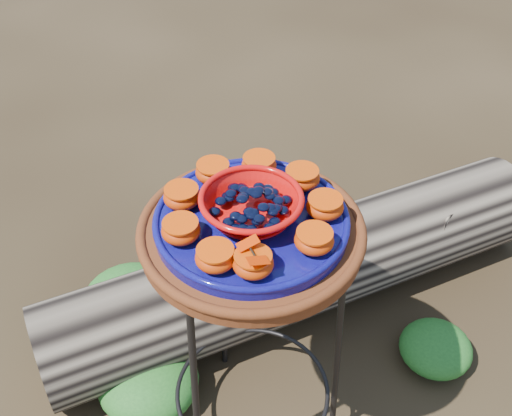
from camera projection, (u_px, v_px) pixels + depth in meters
name	position (u px, v px, depth m)	size (l,w,h in m)	color
plant_stand	(252.00, 344.00, 1.56)	(0.44, 0.44, 0.70)	black
terracotta_saucer	(251.00, 234.00, 1.32)	(0.46, 0.46, 0.04)	brown
cobalt_plate	(251.00, 223.00, 1.30)	(0.39, 0.39, 0.03)	#070041
red_bowl	(251.00, 208.00, 1.27)	(0.20, 0.20, 0.05)	red
glass_gems	(251.00, 192.00, 1.24)	(0.15, 0.15, 0.03)	black
orange_half_0	(253.00, 263.00, 1.16)	(0.08, 0.08, 0.04)	#A63100
orange_half_1	(314.00, 240.00, 1.21)	(0.08, 0.08, 0.04)	#A63100
orange_half_2	(325.00, 207.00, 1.28)	(0.08, 0.08, 0.04)	#A63100
orange_half_3	(302.00, 178.00, 1.35)	(0.08, 0.08, 0.04)	#A63100
orange_half_4	(259.00, 165.00, 1.39)	(0.08, 0.08, 0.04)	#A63100
orange_half_5	(213.00, 172.00, 1.37)	(0.08, 0.08, 0.04)	#A63100
orange_half_6	(182.00, 197.00, 1.31)	(0.08, 0.08, 0.04)	#A63100
orange_half_7	(181.00, 230.00, 1.23)	(0.08, 0.08, 0.04)	#A63100
orange_half_8	(215.00, 257.00, 1.18)	(0.08, 0.08, 0.04)	#A63100
butterfly	(253.00, 252.00, 1.14)	(0.09, 0.05, 0.02)	red
driftwood_log	(300.00, 269.00, 2.02)	(1.62, 0.43, 0.30)	black
foliage_left	(148.00, 380.00, 1.81)	(0.29, 0.29, 0.14)	#1F561D
foliage_right	(436.00, 347.00, 1.91)	(0.22, 0.22, 0.11)	#1F561D
foliage_back	(131.00, 300.00, 2.02)	(0.31, 0.31, 0.16)	#1F561D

